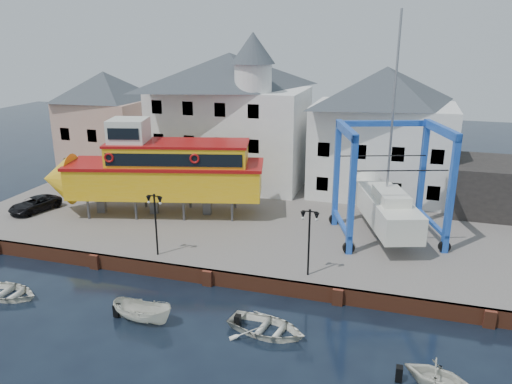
# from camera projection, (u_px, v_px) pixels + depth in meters

# --- Properties ---
(ground) EXTENTS (140.00, 140.00, 0.00)m
(ground) POSITION_uv_depth(u_px,v_px,m) (208.00, 285.00, 30.87)
(ground) COLOR black
(ground) RESTS_ON ground
(hardstanding) EXTENTS (44.00, 22.00, 1.00)m
(hardstanding) POSITION_uv_depth(u_px,v_px,m) (258.00, 217.00, 40.75)
(hardstanding) COLOR #5F5A55
(hardstanding) RESTS_ON ground
(quay_wall) EXTENTS (44.00, 0.47, 1.00)m
(quay_wall) POSITION_uv_depth(u_px,v_px,m) (208.00, 277.00, 30.81)
(quay_wall) COLOR brown
(quay_wall) RESTS_ON ground
(building_pink) EXTENTS (8.00, 7.00, 10.30)m
(building_pink) POSITION_uv_depth(u_px,v_px,m) (107.00, 124.00, 50.36)
(building_pink) COLOR tan
(building_pink) RESTS_ON hardstanding
(building_white_main) EXTENTS (14.00, 8.30, 14.00)m
(building_white_main) POSITION_uv_depth(u_px,v_px,m) (231.00, 117.00, 46.75)
(building_white_main) COLOR silver
(building_white_main) RESTS_ON hardstanding
(building_white_right) EXTENTS (12.00, 8.00, 11.20)m
(building_white_right) POSITION_uv_depth(u_px,v_px,m) (383.00, 132.00, 43.73)
(building_white_right) COLOR silver
(building_white_right) RESTS_ON hardstanding
(shed_dark) EXTENTS (8.00, 7.00, 4.00)m
(shed_dark) POSITION_uv_depth(u_px,v_px,m) (505.00, 187.00, 40.26)
(shed_dark) COLOR black
(shed_dark) RESTS_ON hardstanding
(lamp_post_left) EXTENTS (1.12, 0.32, 4.20)m
(lamp_post_left) POSITION_uv_depth(u_px,v_px,m) (155.00, 209.00, 31.79)
(lamp_post_left) COLOR black
(lamp_post_left) RESTS_ON hardstanding
(lamp_post_right) EXTENTS (1.12, 0.32, 4.20)m
(lamp_post_right) POSITION_uv_depth(u_px,v_px,m) (309.00, 226.00, 29.05)
(lamp_post_right) COLOR black
(lamp_post_right) RESTS_ON hardstanding
(tour_boat) EXTENTS (18.00, 8.32, 7.63)m
(tour_boat) POSITION_uv_depth(u_px,v_px,m) (152.00, 170.00, 39.21)
(tour_boat) COLOR #59595E
(tour_boat) RESTS_ON hardstanding
(travel_lift) EXTENTS (8.57, 10.48, 15.38)m
(travel_lift) POSITION_uv_depth(u_px,v_px,m) (384.00, 199.00, 35.62)
(travel_lift) COLOR #143BA4
(travel_lift) RESTS_ON hardstanding
(van) EXTENTS (2.98, 4.55, 1.16)m
(van) POSITION_uv_depth(u_px,v_px,m) (35.00, 204.00, 40.59)
(van) COLOR black
(van) RESTS_ON hardstanding
(motorboat_a) EXTENTS (3.58, 1.49, 1.36)m
(motorboat_a) POSITION_uv_depth(u_px,v_px,m) (143.00, 321.00, 26.97)
(motorboat_a) COLOR white
(motorboat_a) RESTS_ON ground
(motorboat_b) EXTENTS (4.68, 3.70, 0.87)m
(motorboat_b) POSITION_uv_depth(u_px,v_px,m) (267.00, 333.00, 25.94)
(motorboat_b) COLOR white
(motorboat_b) RESTS_ON ground
(motorboat_d) EXTENTS (4.05, 2.93, 0.83)m
(motorboat_d) POSITION_uv_depth(u_px,v_px,m) (7.00, 297.00, 29.49)
(motorboat_d) COLOR white
(motorboat_d) RESTS_ON ground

